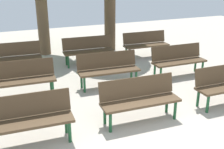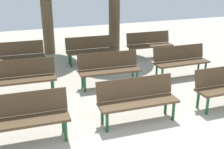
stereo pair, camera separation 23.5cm
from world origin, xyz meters
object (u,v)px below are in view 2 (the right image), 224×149
bench_r0_c1 (137,98)px  bench_r2_c0 (17,55)px  bench_r1_c1 (109,67)px  bench_r2_c1 (91,49)px  bench_r0_c0 (22,116)px  bench_r1_c0 (21,76)px  bench_r1_c2 (181,59)px  bench_r2_c2 (149,43)px

bench_r0_c1 → bench_r2_c0: bearing=120.0°
bench_r1_c1 → bench_r2_c1: 1.97m
bench_r0_c1 → bench_r2_c0: size_ratio=1.00×
bench_r1_c1 → bench_r2_c0: 3.01m
bench_r0_c0 → bench_r2_c0: bearing=91.5°
bench_r1_c0 → bench_r2_c0: 1.93m
bench_r0_c1 → bench_r1_c0: same height
bench_r0_c0 → bench_r2_c1: bearing=61.2°
bench_r1_c1 → bench_r1_c2: same height
bench_r2_c1 → bench_r2_c2: (2.11, -0.03, 0.00)m
bench_r1_c0 → bench_r2_c1: (2.27, 1.84, 0.00)m
bench_r0_c0 → bench_r2_c0: 3.94m
bench_r1_c0 → bench_r1_c2: size_ratio=1.01×
bench_r2_c1 → bench_r2_c2: bearing=2.4°
bench_r0_c1 → bench_r2_c1: size_ratio=1.00×
bench_r1_c0 → bench_r2_c2: bearing=25.7°
bench_r1_c0 → bench_r1_c1: 2.18m
bench_r0_c1 → bench_r2_c1: same height
bench_r2_c2 → bench_r0_c0: bearing=-137.4°
bench_r0_c1 → bench_r2_c1: 3.90m
bench_r2_c0 → bench_r2_c1: 2.29m
bench_r1_c0 → bench_r2_c0: same height
bench_r0_c0 → bench_r2_c2: (4.50, 3.81, 0.00)m
bench_r0_c1 → bench_r1_c0: 2.91m
bench_r1_c0 → bench_r2_c1: size_ratio=1.00×
bench_r0_c0 → bench_r1_c1: bearing=42.3°
bench_r2_c1 → bench_r2_c2: same height
bench_r0_c0 → bench_r2_c0: size_ratio=1.00×
bench_r0_c0 → bench_r2_c0: same height
bench_r0_c0 → bench_r2_c2: bearing=43.4°
bench_r0_c1 → bench_r1_c1: 1.92m
bench_r0_c1 → bench_r1_c2: bearing=41.9°
bench_r0_c0 → bench_r2_c1: (2.39, 3.84, 0.00)m
bench_r1_c1 → bench_r2_c2: same height
bench_r0_c1 → bench_r1_c1: (0.12, 1.92, 0.00)m
bench_r1_c1 → bench_r2_c2: size_ratio=1.01×
bench_r1_c0 → bench_r0_c1: bearing=-41.6°
bench_r2_c1 → bench_r1_c0: bearing=-137.7°
bench_r1_c0 → bench_r1_c2: (4.31, -0.21, 0.00)m
bench_r1_c2 → bench_r2_c0: size_ratio=0.99×
bench_r0_c0 → bench_r1_c0: bearing=89.8°
bench_r2_c0 → bench_r1_c0: bearing=-86.5°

